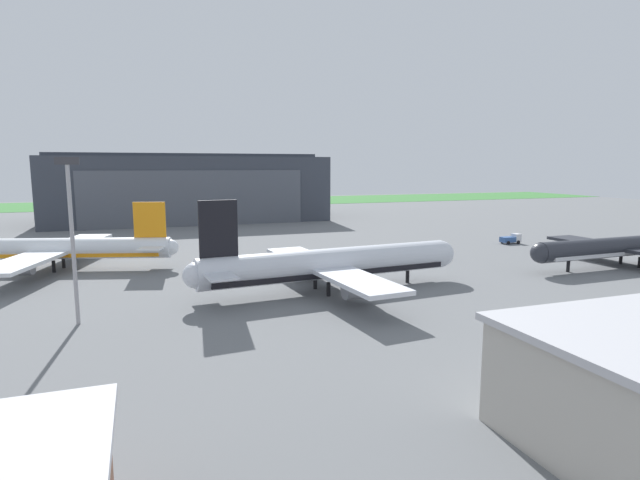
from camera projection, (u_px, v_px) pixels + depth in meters
The scene contains 9 objects.
ground_plane at pixel (354, 294), 70.08m from camera, with size 440.00×440.00×0.00m, color slate.
grass_field_strip at pixel (200, 203), 241.67m from camera, with size 440.00×56.00×0.08m, color #3A7937.
maintenance_hangar at pixel (189, 188), 165.75m from camera, with size 84.19×39.48×21.48m.
airliner_far_right at pixel (49, 249), 85.46m from camera, with size 42.29×39.15×11.53m.
airliner_near_right at pixel (332, 265), 71.15m from camera, with size 41.29×34.67×13.34m.
airliner_near_left at pixel (626, 247), 88.87m from camera, with size 41.09×31.11×11.16m.
baggage_tug at pixel (435, 252), 96.87m from camera, with size 4.61×3.54×2.23m.
fuel_bowser at pixel (511, 239), 115.31m from camera, with size 4.64×2.39×2.19m.
apron_light_mast at pixel (72, 228), 55.21m from camera, with size 2.40×0.50×18.51m.
Camera 1 is at (-27.39, -62.68, 17.61)m, focal length 28.46 mm.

